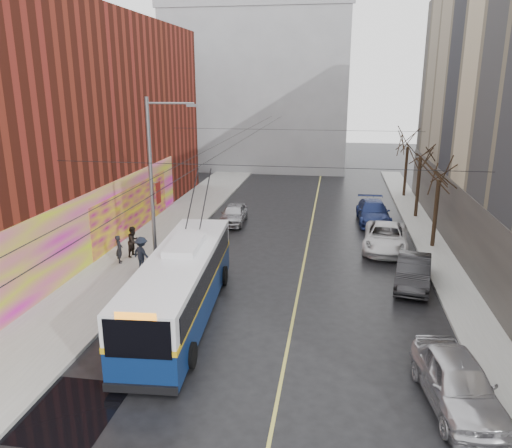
% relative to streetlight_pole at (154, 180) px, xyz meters
% --- Properties ---
extents(ground, '(140.00, 140.00, 0.00)m').
position_rel_streetlight_pole_xyz_m(ground, '(6.14, -10.00, -4.85)').
color(ground, black).
rests_on(ground, ground).
extents(sidewalk_left, '(4.00, 60.00, 0.15)m').
position_rel_streetlight_pole_xyz_m(sidewalk_left, '(-1.86, 2.00, -4.77)').
color(sidewalk_left, gray).
rests_on(sidewalk_left, ground).
extents(sidewalk_right, '(2.00, 60.00, 0.15)m').
position_rel_streetlight_pole_xyz_m(sidewalk_right, '(15.14, 2.00, -4.77)').
color(sidewalk_right, gray).
rests_on(sidewalk_right, ground).
extents(lane_line, '(0.12, 50.00, 0.01)m').
position_rel_streetlight_pole_xyz_m(lane_line, '(7.64, 4.00, -4.84)').
color(lane_line, '#BFB74C').
rests_on(lane_line, ground).
extents(building_left, '(12.11, 36.00, 14.00)m').
position_rel_streetlight_pole_xyz_m(building_left, '(-9.85, 3.99, 2.14)').
color(building_left, '#5A1D12').
rests_on(building_left, ground).
extents(building_far, '(20.50, 12.10, 18.00)m').
position_rel_streetlight_pole_xyz_m(building_far, '(0.14, 34.99, 4.17)').
color(building_far, gray).
rests_on(building_far, ground).
extents(streetlight_pole, '(2.65, 0.60, 9.00)m').
position_rel_streetlight_pole_xyz_m(streetlight_pole, '(0.00, 0.00, 0.00)').
color(streetlight_pole, slate).
rests_on(streetlight_pole, ground).
extents(catenary_wires, '(18.00, 60.00, 0.22)m').
position_rel_streetlight_pole_xyz_m(catenary_wires, '(3.60, 4.77, 1.40)').
color(catenary_wires, black).
extents(tree_near, '(3.20, 3.20, 6.40)m').
position_rel_streetlight_pole_xyz_m(tree_near, '(15.14, 6.00, 0.13)').
color(tree_near, black).
rests_on(tree_near, ground).
extents(tree_mid, '(3.20, 3.20, 6.68)m').
position_rel_streetlight_pole_xyz_m(tree_mid, '(15.14, 13.00, 0.41)').
color(tree_mid, black).
rests_on(tree_mid, ground).
extents(tree_far, '(3.20, 3.20, 6.57)m').
position_rel_streetlight_pole_xyz_m(tree_far, '(15.14, 20.00, 0.30)').
color(tree_far, black).
rests_on(tree_far, ground).
extents(puddle, '(2.84, 3.37, 0.01)m').
position_rel_streetlight_pole_xyz_m(puddle, '(1.41, -11.96, -4.84)').
color(puddle, black).
rests_on(puddle, ground).
extents(pigeons_flying, '(2.10, 3.18, 2.76)m').
position_rel_streetlight_pole_xyz_m(pigeons_flying, '(4.01, -0.06, 2.12)').
color(pigeons_flying, slate).
extents(trolleybus, '(3.28, 11.65, 5.46)m').
position_rel_streetlight_pole_xyz_m(trolleybus, '(2.94, -5.32, -3.33)').
color(trolleybus, '#0A1E4C').
rests_on(trolleybus, ground).
extents(parked_car_a, '(2.56, 4.99, 1.62)m').
position_rel_streetlight_pole_xyz_m(parked_car_a, '(13.14, -9.75, -4.03)').
color(parked_car_a, '#B8B7BC').
rests_on(parked_car_a, ground).
extents(parked_car_b, '(2.32, 4.72, 1.49)m').
position_rel_streetlight_pole_xyz_m(parked_car_b, '(13.14, -0.19, -4.10)').
color(parked_car_b, black).
rests_on(parked_car_b, ground).
extents(parked_car_c, '(3.04, 5.69, 1.52)m').
position_rel_streetlight_pole_xyz_m(parked_car_c, '(12.28, 5.30, -4.09)').
color(parked_car_c, silver).
rests_on(parked_car_c, ground).
extents(parked_car_d, '(2.37, 5.39, 1.54)m').
position_rel_streetlight_pole_xyz_m(parked_car_d, '(11.94, 11.18, -4.08)').
color(parked_car_d, navy).
rests_on(parked_car_d, ground).
extents(following_car, '(1.71, 4.08, 1.38)m').
position_rel_streetlight_pole_xyz_m(following_car, '(2.17, 9.47, -4.16)').
color(following_car, '#A9A9AE').
rests_on(following_car, ground).
extents(pedestrian_a, '(0.57, 0.67, 1.55)m').
position_rel_streetlight_pole_xyz_m(pedestrian_a, '(-2.31, 0.25, -3.92)').
color(pedestrian_a, black).
rests_on(pedestrian_a, sidewalk_left).
extents(pedestrian_b, '(0.83, 0.97, 1.74)m').
position_rel_streetlight_pole_xyz_m(pedestrian_b, '(-1.95, 1.39, -3.83)').
color(pedestrian_b, black).
rests_on(pedestrian_b, sidewalk_left).
extents(pedestrian_c, '(1.36, 1.14, 1.82)m').
position_rel_streetlight_pole_xyz_m(pedestrian_c, '(-0.66, -0.64, -3.79)').
color(pedestrian_c, black).
rests_on(pedestrian_c, sidewalk_left).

